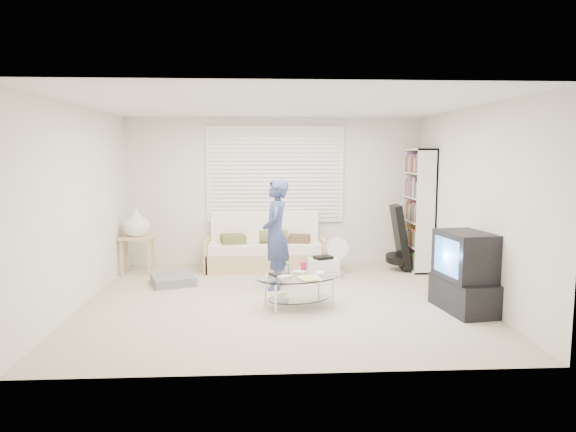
{
  "coord_description": "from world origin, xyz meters",
  "views": [
    {
      "loc": [
        -0.26,
        -6.5,
        1.9
      ],
      "look_at": [
        0.11,
        0.3,
        1.07
      ],
      "focal_mm": 32.0,
      "sensor_mm": 36.0,
      "label": 1
    }
  ],
  "objects": [
    {
      "name": "tv_unit",
      "position": [
        2.2,
        -0.56,
        0.47
      ],
      "size": [
        0.6,
        0.95,
        0.97
      ],
      "color": "black",
      "rests_on": "ground"
    },
    {
      "name": "bookshelf",
      "position": [
        2.32,
        1.72,
        0.99
      ],
      "size": [
        0.31,
        0.83,
        1.98
      ],
      "color": "white",
      "rests_on": "ground"
    },
    {
      "name": "futon_sofa",
      "position": [
        -0.18,
        1.87,
        0.31
      ],
      "size": [
        1.94,
        0.78,
        0.95
      ],
      "color": "tan",
      "rests_on": "ground"
    },
    {
      "name": "guitar_case",
      "position": [
        2.01,
        1.62,
        0.47
      ],
      "size": [
        0.38,
        0.39,
        1.06
      ],
      "color": "black",
      "rests_on": "ground"
    },
    {
      "name": "floor_fan",
      "position": [
        0.96,
        1.46,
        0.34
      ],
      "size": [
        0.36,
        0.24,
        0.59
      ],
      "color": "white",
      "rests_on": "ground"
    },
    {
      "name": "window_blinds",
      "position": [
        0.0,
        2.2,
        1.55
      ],
      "size": [
        2.32,
        0.08,
        1.62
      ],
      "color": "silver",
      "rests_on": "ground"
    },
    {
      "name": "storage_bin",
      "position": [
        0.71,
        1.24,
        0.15
      ],
      "size": [
        0.47,
        0.33,
        0.33
      ],
      "color": "white",
      "rests_on": "ground"
    },
    {
      "name": "grey_floor_pillow",
      "position": [
        -1.54,
        0.91,
        0.07
      ],
      "size": [
        0.74,
        0.74,
        0.13
      ],
      "primitive_type": "cube",
      "rotation": [
        0.0,
        0.0,
        0.35
      ],
      "color": "slate",
      "rests_on": "ground"
    },
    {
      "name": "standing_person",
      "position": [
        -0.04,
        0.62,
        0.78
      ],
      "size": [
        0.42,
        0.6,
        1.56
      ],
      "primitive_type": "imported",
      "rotation": [
        0.0,
        0.0,
        -1.66
      ],
      "color": "navy",
      "rests_on": "ground"
    },
    {
      "name": "side_table",
      "position": [
        -2.22,
        1.68,
        0.77
      ],
      "size": [
        0.53,
        0.42,
        1.04
      ],
      "color": "tan",
      "rests_on": "ground"
    },
    {
      "name": "ground",
      "position": [
        0.0,
        0.0,
        0.0
      ],
      "size": [
        5.0,
        5.0,
        0.0
      ],
      "primitive_type": "plane",
      "color": "tan",
      "rests_on": "ground"
    },
    {
      "name": "coffee_table",
      "position": [
        0.21,
        -0.3,
        0.32
      ],
      "size": [
        1.22,
        0.96,
        0.52
      ],
      "color": "silver",
      "rests_on": "ground"
    },
    {
      "name": "room_shell",
      "position": [
        0.0,
        0.48,
        1.63
      ],
      "size": [
        5.02,
        4.52,
        2.51
      ],
      "color": "silver",
      "rests_on": "ground"
    }
  ]
}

